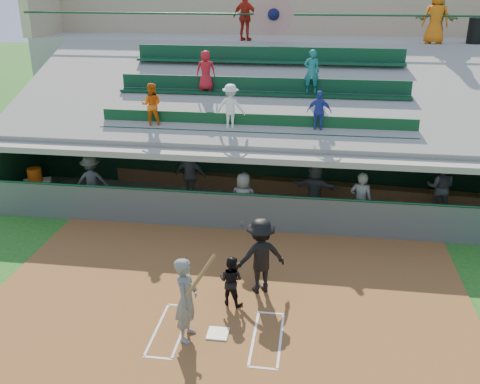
# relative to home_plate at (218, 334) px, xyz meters

# --- Properties ---
(ground) EXTENTS (100.00, 100.00, 0.00)m
(ground) POSITION_rel_home_plate_xyz_m (0.00, 0.00, -0.04)
(ground) COLOR #1F5618
(ground) RESTS_ON ground
(dirt_slab) EXTENTS (11.00, 9.00, 0.02)m
(dirt_slab) POSITION_rel_home_plate_xyz_m (0.00, 0.50, -0.03)
(dirt_slab) COLOR brown
(dirt_slab) RESTS_ON ground
(home_plate) EXTENTS (0.43, 0.43, 0.03)m
(home_plate) POSITION_rel_home_plate_xyz_m (0.00, 0.00, 0.00)
(home_plate) COLOR silver
(home_plate) RESTS_ON dirt_slab
(batters_box_chalk) EXTENTS (2.65, 1.85, 0.01)m
(batters_box_chalk) POSITION_rel_home_plate_xyz_m (0.00, 0.00, -0.01)
(batters_box_chalk) COLOR silver
(batters_box_chalk) RESTS_ON dirt_slab
(dugout_floor) EXTENTS (16.00, 3.50, 0.04)m
(dugout_floor) POSITION_rel_home_plate_xyz_m (0.00, 6.75, -0.02)
(dugout_floor) COLOR gray
(dugout_floor) RESTS_ON ground
(concourse_slab) EXTENTS (20.00, 3.00, 4.60)m
(concourse_slab) POSITION_rel_home_plate_xyz_m (0.00, 13.50, 2.26)
(concourse_slab) COLOR gray
(concourse_slab) RESTS_ON ground
(grandstand) EXTENTS (20.40, 10.40, 7.80)m
(grandstand) POSITION_rel_home_plate_xyz_m (-0.01, 10.51, 2.23)
(grandstand) COLOR #515751
(grandstand) RESTS_ON ground
(batter_at_plate) EXTENTS (0.87, 0.76, 1.95)m
(batter_at_plate) POSITION_rel_home_plate_xyz_m (-0.59, -0.18, 0.90)
(batter_at_plate) COLOR #5B5E59
(batter_at_plate) RESTS_ON dirt_slab
(catcher) EXTENTS (0.68, 0.59, 1.18)m
(catcher) POSITION_rel_home_plate_xyz_m (0.09, 1.16, 0.58)
(catcher) COLOR black
(catcher) RESTS_ON dirt_slab
(home_umpire) EXTENTS (1.36, 1.10, 1.83)m
(home_umpire) POSITION_rel_home_plate_xyz_m (0.68, 1.80, 0.90)
(home_umpire) COLOR black
(home_umpire) RESTS_ON dirt_slab
(dugout_bench) EXTENTS (15.39, 1.87, 0.46)m
(dugout_bench) POSITION_rel_home_plate_xyz_m (-0.21, 8.14, 0.24)
(dugout_bench) COLOR olive
(dugout_bench) RESTS_ON dugout_floor
(white_table) EXTENTS (1.04, 0.92, 0.75)m
(white_table) POSITION_rel_home_plate_xyz_m (-7.05, 6.01, 0.38)
(white_table) COLOR white
(white_table) RESTS_ON dugout_floor
(water_cooler) EXTENTS (0.44, 0.44, 0.44)m
(water_cooler) POSITION_rel_home_plate_xyz_m (-7.05, 5.96, 0.97)
(water_cooler) COLOR #D9550C
(water_cooler) RESTS_ON white_table
(dugout_player_a) EXTENTS (1.22, 0.91, 1.69)m
(dugout_player_a) POSITION_rel_home_plate_xyz_m (-5.17, 6.01, 0.85)
(dugout_player_a) COLOR #51534F
(dugout_player_a) RESTS_ON dugout_floor
(dugout_player_b) EXTENTS (1.08, 0.57, 1.75)m
(dugout_player_b) POSITION_rel_home_plate_xyz_m (-2.16, 6.89, 0.88)
(dugout_player_b) COLOR #5B5E58
(dugout_player_b) RESTS_ON dugout_floor
(dugout_player_c) EXTENTS (0.85, 0.59, 1.65)m
(dugout_player_c) POSITION_rel_home_plate_xyz_m (-0.19, 5.21, 0.83)
(dugout_player_c) COLOR #555853
(dugout_player_c) RESTS_ON dugout_floor
(dugout_player_d) EXTENTS (1.52, 0.68, 1.58)m
(dugout_player_d) POSITION_rel_home_plate_xyz_m (1.86, 6.53, 0.80)
(dugout_player_d) COLOR #51534E
(dugout_player_d) RESTS_ON dugout_floor
(dugout_player_e) EXTENTS (0.72, 0.56, 1.76)m
(dugout_player_e) POSITION_rel_home_plate_xyz_m (3.17, 5.46, 0.89)
(dugout_player_e) COLOR #5E605B
(dugout_player_e) RESTS_ON dugout_floor
(dugout_player_f) EXTENTS (0.97, 0.84, 1.72)m
(dugout_player_f) POSITION_rel_home_plate_xyz_m (5.67, 6.99, 0.87)
(dugout_player_f) COLOR #52544F
(dugout_player_f) RESTS_ON dugout_floor
(trash_bin) EXTENTS (0.61, 0.61, 0.91)m
(trash_bin) POSITION_rel_home_plate_xyz_m (7.46, 12.51, 5.02)
(trash_bin) COLOR black
(trash_bin) RESTS_ON concourse_slab
(concourse_staff_a) EXTENTS (1.12, 0.75, 1.78)m
(concourse_staff_a) POSITION_rel_home_plate_xyz_m (-1.09, 12.22, 5.45)
(concourse_staff_a) COLOR #B02114
(concourse_staff_a) RESTS_ON concourse_slab
(concourse_staff_b) EXTENTS (0.99, 0.72, 1.87)m
(concourse_staff_b) POSITION_rel_home_plate_xyz_m (5.88, 12.08, 5.50)
(concourse_staff_b) COLOR #D75E0C
(concourse_staff_b) RESTS_ON concourse_slab
(concourse_staff_c) EXTENTS (1.54, 0.50, 1.65)m
(concourse_staff_c) POSITION_rel_home_plate_xyz_m (5.97, 12.26, 5.39)
(concourse_staff_c) COLOR tan
(concourse_staff_c) RESTS_ON concourse_slab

